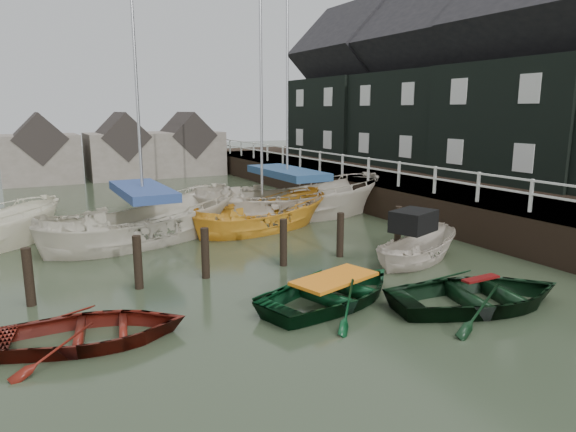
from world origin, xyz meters
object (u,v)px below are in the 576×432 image
rowboat_dkgreen (478,307)px  motorboat (416,257)px  sailboat_d (287,215)px  sailboat_b (145,238)px  rowboat_red (92,342)px  sailboat_c (263,228)px  rowboat_green (334,302)px

rowboat_dkgreen → motorboat: 3.76m
sailboat_d → sailboat_b: bearing=115.4°
motorboat → rowboat_dkgreen: bearing=141.3°
rowboat_red → sailboat_c: sailboat_c is taller
rowboat_red → sailboat_d: bearing=-35.2°
motorboat → sailboat_d: bearing=-17.1°
rowboat_green → sailboat_d: 10.19m
sailboat_b → motorboat: bearing=-152.6°
sailboat_b → sailboat_d: 6.49m
sailboat_b → rowboat_green: bearing=179.3°
sailboat_c → rowboat_dkgreen: bearing=172.7°
sailboat_d → rowboat_red: bearing=148.7°
rowboat_green → motorboat: (4.07, 1.70, 0.12)m
rowboat_dkgreen → sailboat_b: 11.41m
rowboat_red → sailboat_b: sailboat_b is taller
rowboat_red → motorboat: size_ratio=0.91×
rowboat_dkgreen → sailboat_b: (-5.40, 10.05, 0.06)m
rowboat_green → sailboat_c: 8.11m
rowboat_dkgreen → sailboat_d: sailboat_d is taller
rowboat_dkgreen → sailboat_c: bearing=19.5°
motorboat → sailboat_d: (-0.28, 7.76, -0.06)m
sailboat_b → sailboat_c: bearing=-112.3°
rowboat_dkgreen → sailboat_c: size_ratio=0.43×
sailboat_b → rowboat_red: bearing=141.8°
sailboat_d → rowboat_green: bearing=172.5°
rowboat_dkgreen → sailboat_b: sailboat_b is taller
rowboat_green → sailboat_b: bearing=1.8°
motorboat → sailboat_d: sailboat_d is taller
motorboat → sailboat_d: 7.77m
rowboat_green → sailboat_c: sailboat_c is taller
rowboat_dkgreen → motorboat: (1.26, 3.54, 0.12)m
rowboat_green → sailboat_d: sailboat_d is taller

